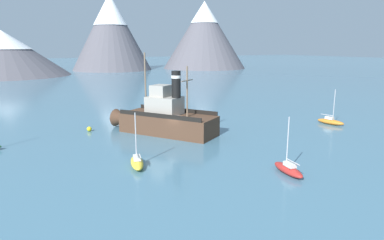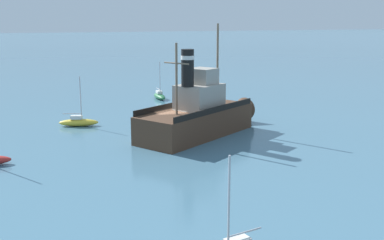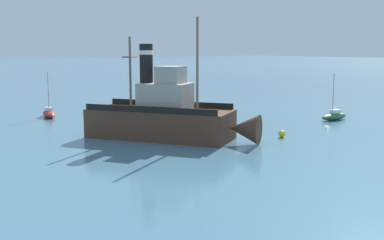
{
  "view_description": "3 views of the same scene",
  "coord_description": "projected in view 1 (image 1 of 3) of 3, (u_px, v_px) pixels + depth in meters",
  "views": [
    {
      "loc": [
        -17.12,
        -35.18,
        10.65
      ],
      "look_at": [
        2.67,
        1.06,
        1.72
      ],
      "focal_mm": 32.0,
      "sensor_mm": 36.0,
      "label": 1
    },
    {
      "loc": [
        39.61,
        -11.77,
        10.51
      ],
      "look_at": [
        2.92,
        1.12,
        2.12
      ],
      "focal_mm": 45.0,
      "sensor_mm": 36.0,
      "label": 2
    },
    {
      "loc": [
        21.42,
        35.93,
        7.5
      ],
      "look_at": [
        -1.36,
        5.02,
        1.7
      ],
      "focal_mm": 45.0,
      "sensor_mm": 36.0,
      "label": 3
    }
  ],
  "objects": [
    {
      "name": "mountain_ridge",
      "position": [
        84.0,
        39.0,
        141.03
      ],
      "size": [
        171.92,
        53.55,
        33.51
      ],
      "color": "slate",
      "rests_on": "ground"
    },
    {
      "name": "sailboat_yellow",
      "position": [
        137.0,
        162.0,
        30.85
      ],
      "size": [
        2.05,
        3.96,
        4.9
      ],
      "color": "gold",
      "rests_on": "ground"
    },
    {
      "name": "mooring_buoy",
      "position": [
        89.0,
        129.0,
        43.65
      ],
      "size": [
        0.61,
        0.61,
        0.61
      ],
      "primitive_type": "sphere",
      "color": "yellow",
      "rests_on": "ground"
    },
    {
      "name": "sailboat_red",
      "position": [
        288.0,
        169.0,
        29.09
      ],
      "size": [
        1.71,
        3.93,
        4.9
      ],
      "color": "#B22823",
      "rests_on": "ground"
    },
    {
      "name": "ground_plane",
      "position": [
        177.0,
        138.0,
        40.45
      ],
      "size": [
        600.0,
        600.0,
        0.0
      ],
      "primitive_type": "plane",
      "color": "#477289"
    },
    {
      "name": "old_tugboat",
      "position": [
        164.0,
        119.0,
        42.52
      ],
      "size": [
        10.69,
        13.91,
        9.9
      ],
      "color": "#4C3323",
      "rests_on": "ground"
    },
    {
      "name": "sailboat_orange",
      "position": [
        330.0,
        121.0,
        47.54
      ],
      "size": [
        1.89,
        3.95,
        4.9
      ],
      "color": "orange",
      "rests_on": "ground"
    }
  ]
}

